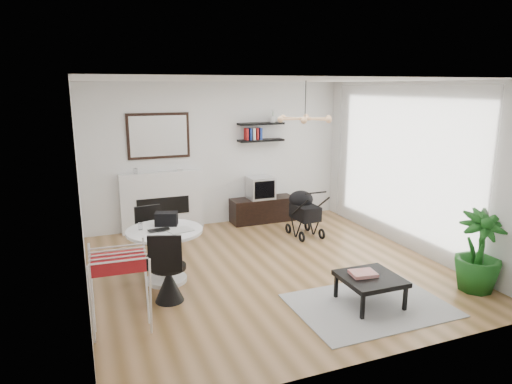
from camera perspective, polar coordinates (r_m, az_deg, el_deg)
name	(u,v)px	position (r m, az deg, el deg)	size (l,w,h in m)	color
floor	(269,268)	(6.81, 1.59, -9.53)	(5.00, 5.00, 0.00)	brown
ceiling	(270,80)	(6.29, 1.75, 13.81)	(5.00, 5.00, 0.00)	white
wall_back	(217,155)	(8.74, -4.84, 4.69)	(5.00, 5.00, 0.00)	white
wall_left	(80,194)	(5.91, -21.18, -0.22)	(5.00, 5.00, 0.00)	white
wall_right	(412,167)	(7.74, 18.96, 2.93)	(5.00, 5.00, 0.00)	white
sheer_curtain	(399,166)	(7.83, 17.46, 3.14)	(0.04, 3.60, 2.60)	white
fireplace	(162,194)	(8.54, -11.68, -0.28)	(1.50, 0.17, 2.16)	white
shelf_lower	(261,140)	(8.86, 0.61, 6.48)	(0.90, 0.25, 0.04)	black
shelf_upper	(261,124)	(8.83, 0.61, 8.54)	(0.90, 0.25, 0.04)	black
pendant_lamp	(305,119)	(6.88, 6.15, 9.09)	(0.90, 0.90, 0.10)	tan
tv_console	(263,210)	(9.03, 0.83, -2.22)	(1.26, 0.44, 0.47)	black
crt_tv	(261,188)	(8.90, 0.58, 0.54)	(0.49, 0.43, 0.43)	silver
dining_table	(165,247)	(6.33, -11.27, -6.81)	(1.02, 1.02, 0.75)	white
laptop	(160,231)	(6.17, -11.96, -4.79)	(0.29, 0.19, 0.02)	black
black_bag	(166,219)	(6.42, -11.14, -3.30)	(0.30, 0.18, 0.18)	black
newspaper	(180,230)	(6.17, -9.51, -4.73)	(0.31, 0.26, 0.01)	silver
drinking_glass	(140,226)	(6.30, -14.26, -4.18)	(0.06, 0.06, 0.09)	white
chair_far	(153,248)	(6.96, -12.81, -6.88)	(0.43, 0.45, 0.90)	black
chair_near	(169,280)	(5.83, -10.87, -10.70)	(0.48, 0.49, 0.92)	black
drying_rack	(120,291)	(5.18, -16.59, -11.75)	(0.65, 0.61, 0.93)	white
stroller	(304,214)	(8.21, 5.99, -2.80)	(0.47, 0.75, 0.89)	black
rug	(370,305)	(5.91, 14.01, -13.57)	(1.85, 1.34, 0.01)	#A2A2A2
coffee_table	(370,279)	(5.82, 14.10, -10.56)	(0.70, 0.70, 0.35)	black
magazines	(363,274)	(5.80, 13.24, -9.89)	(0.30, 0.24, 0.04)	#DA3E36
potted_plant	(479,251)	(6.62, 26.08, -6.68)	(0.60, 0.60, 1.07)	#175017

